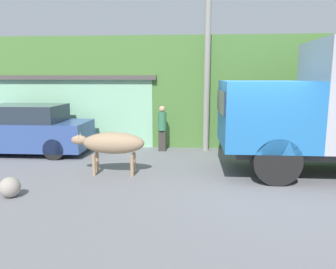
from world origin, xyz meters
TOP-DOWN VIEW (x-y plane):
  - ground_plane at (0.00, 0.00)m, footprint 60.00×60.00m
  - hillside_embankment at (0.00, 6.30)m, footprint 32.00×5.16m
  - building_backdrop at (-5.73, 4.87)m, footprint 6.17×2.70m
  - brown_cow at (-3.44, 0.29)m, footprint 1.92×0.56m
  - parked_suv at (-6.89, 2.42)m, footprint 4.21×1.75m
  - pedestrian_on_hill at (-2.40, 3.13)m, footprint 0.31×0.31m
  - utility_pole at (-0.90, 3.36)m, footprint 0.90×0.21m
  - roadside_rock at (-5.21, -1.52)m, footprint 0.44×0.44m

SIDE VIEW (x-z plane):
  - ground_plane at x=0.00m, z-range 0.00..0.00m
  - roadside_rock at x=-5.21m, z-range 0.00..0.44m
  - parked_suv at x=-6.89m, z-range -0.03..1.60m
  - brown_cow at x=-3.44m, z-range 0.26..1.38m
  - pedestrian_on_hill at x=-2.40m, z-range 0.09..1.64m
  - building_backdrop at x=-5.73m, z-range 0.01..2.60m
  - hillside_embankment at x=0.00m, z-range 0.00..3.95m
  - utility_pole at x=-0.90m, z-range 0.12..6.43m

